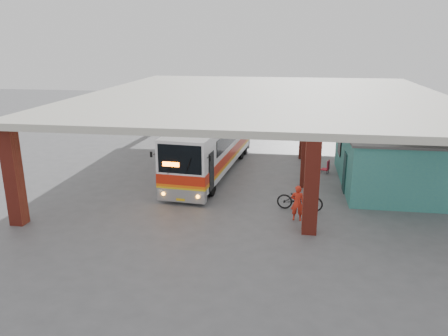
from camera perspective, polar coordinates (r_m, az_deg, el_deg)
ground at (r=21.65m, az=2.76°, el=-4.57°), size 90.00×90.00×0.00m
brick_columns at (r=25.72m, az=7.19°, el=3.80°), size 20.10×21.60×4.35m
canopy_roof at (r=26.84m, az=5.46°, el=9.42°), size 21.00×23.00×0.30m
shop_building at (r=25.48m, az=20.82°, el=1.29°), size 5.20×8.20×3.11m
coach_bus at (r=26.10m, az=-1.58°, el=3.03°), size 3.47×11.88×3.41m
motorcycle at (r=20.85m, az=9.88°, el=-3.98°), size 2.23×0.99×1.13m
pedestrian at (r=19.61m, az=9.57°, el=-4.53°), size 0.62×0.43×1.63m
red_chair at (r=26.91m, az=13.27°, el=0.09°), size 0.55×0.55×0.81m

